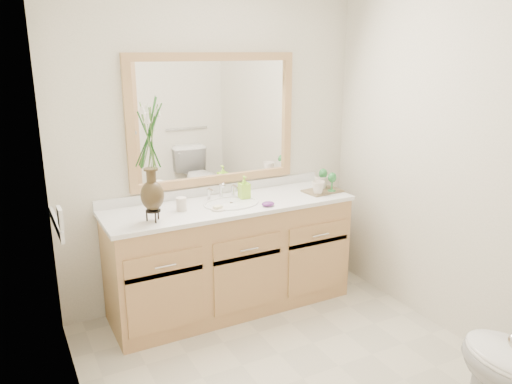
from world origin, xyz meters
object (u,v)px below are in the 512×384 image
flower_vase (149,146)px  soap_bottle (244,188)px  tumbler (181,204)px  tray (322,191)px

flower_vase → soap_bottle: bearing=14.6°
tumbler → soap_bottle: (0.52, 0.07, 0.03)m
flower_vase → soap_bottle: flower_vase is taller
tumbler → soap_bottle: soap_bottle is taller
soap_bottle → tray: 0.64m
tumbler → flower_vase: bearing=-151.5°
soap_bottle → tray: bearing=-9.4°
flower_vase → tray: 1.47m
flower_vase → tumbler: size_ratio=7.87×
flower_vase → tumbler: (0.24, 0.13, -0.45)m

